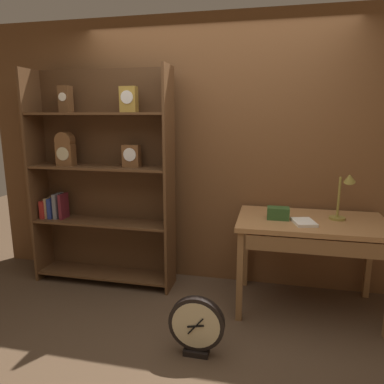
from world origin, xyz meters
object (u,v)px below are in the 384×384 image
at_px(desk_lamp, 344,194).
at_px(toolbox_small, 278,213).
at_px(round_clock_large, 197,326).
at_px(bookshelf, 100,180).
at_px(workbench, 311,231).
at_px(open_repair_manual, 304,222).

bearing_deg(desk_lamp, toolbox_small, -172.03).
height_order(toolbox_small, round_clock_large, toolbox_small).
distance_m(bookshelf, workbench, 2.03).
xyz_separation_m(bookshelf, round_clock_large, (1.18, -0.97, -0.83)).
relative_size(workbench, toolbox_small, 6.75).
bearing_deg(bookshelf, open_repair_manual, -8.17).
height_order(bookshelf, toolbox_small, bookshelf).
xyz_separation_m(toolbox_small, open_repair_manual, (0.20, -0.09, -0.04)).
distance_m(toolbox_small, open_repair_manual, 0.23).
relative_size(toolbox_small, open_repair_manual, 0.83).
height_order(bookshelf, open_repair_manual, bookshelf).
bearing_deg(workbench, round_clock_large, -135.49).
relative_size(desk_lamp, round_clock_large, 0.95).
distance_m(bookshelf, desk_lamp, 2.24).
bearing_deg(workbench, toolbox_small, -177.22).
bearing_deg(bookshelf, round_clock_large, -39.44).
distance_m(bookshelf, open_repair_manual, 1.96).
relative_size(bookshelf, round_clock_large, 4.82).
height_order(workbench, desk_lamp, desk_lamp).
bearing_deg(toolbox_small, bookshelf, 173.94).
bearing_deg(round_clock_large, toolbox_small, 55.74).
bearing_deg(round_clock_large, bookshelf, 140.56).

